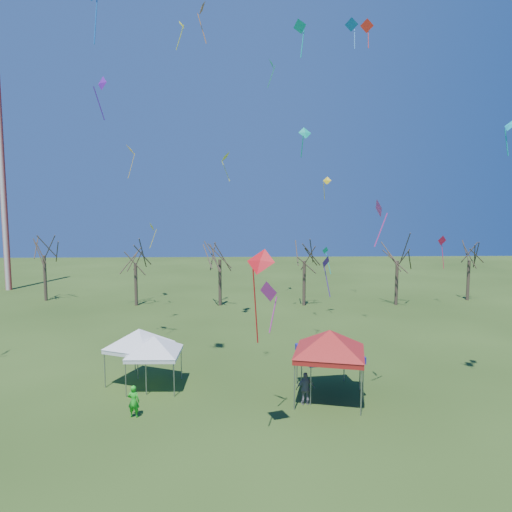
{
  "coord_description": "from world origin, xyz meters",
  "views": [
    {
      "loc": [
        -0.32,
        -20.69,
        9.71
      ],
      "look_at": [
        0.5,
        3.0,
        7.21
      ],
      "focal_mm": 32.0,
      "sensor_mm": 36.0,
      "label": 1
    }
  ],
  "objects_px": {
    "tree_5": "(470,246)",
    "person_grey": "(306,388)",
    "tree_1": "(135,248)",
    "tree_3": "(305,245)",
    "radio_mast": "(3,184)",
    "person_green": "(134,401)",
    "tree_4": "(398,245)",
    "tent_white_mid": "(154,339)",
    "tent_blue": "(329,354)",
    "tent_red": "(330,335)",
    "tree_2": "(220,243)",
    "tree_0": "(43,239)",
    "tent_white_west": "(139,332)"
  },
  "relations": [
    {
      "from": "tree_5",
      "to": "tree_2",
      "type": "bearing_deg",
      "value": -176.3
    },
    {
      "from": "tree_3",
      "to": "tent_blue",
      "type": "bearing_deg",
      "value": -94.56
    },
    {
      "from": "radio_mast",
      "to": "person_grey",
      "type": "xyz_separation_m",
      "value": [
        30.89,
        -33.03,
        -11.69
      ]
    },
    {
      "from": "tent_red",
      "to": "person_green",
      "type": "xyz_separation_m",
      "value": [
        -9.47,
        -1.65,
        -2.62
      ]
    },
    {
      "from": "tree_3",
      "to": "tent_blue",
      "type": "distance_m",
      "value": 22.09
    },
    {
      "from": "tent_red",
      "to": "tent_blue",
      "type": "bearing_deg",
      "value": 80.51
    },
    {
      "from": "tent_blue",
      "to": "person_grey",
      "type": "distance_m",
      "value": 2.39
    },
    {
      "from": "tent_white_mid",
      "to": "tent_blue",
      "type": "xyz_separation_m",
      "value": [
        9.28,
        -0.99,
        -0.56
      ]
    },
    {
      "from": "person_green",
      "to": "person_grey",
      "type": "bearing_deg",
      "value": -163.72
    },
    {
      "from": "tree_4",
      "to": "person_green",
      "type": "xyz_separation_m",
      "value": [
        -20.66,
        -24.14,
        -5.3
      ]
    },
    {
      "from": "tree_1",
      "to": "tree_2",
      "type": "xyz_separation_m",
      "value": [
        8.4,
        -0.27,
        0.5
      ]
    },
    {
      "from": "tree_1",
      "to": "tree_3",
      "type": "xyz_separation_m",
      "value": [
        16.8,
        -0.6,
        0.29
      ]
    },
    {
      "from": "person_green",
      "to": "tree_4",
      "type": "bearing_deg",
      "value": -121.95
    },
    {
      "from": "tree_0",
      "to": "tree_2",
      "type": "relative_size",
      "value": 1.03
    },
    {
      "from": "tent_white_west",
      "to": "tent_white_mid",
      "type": "bearing_deg",
      "value": -38.21
    },
    {
      "from": "tree_0",
      "to": "tent_white_mid",
      "type": "height_order",
      "value": "tree_0"
    },
    {
      "from": "tree_2",
      "to": "tree_4",
      "type": "distance_m",
      "value": 17.73
    },
    {
      "from": "tent_red",
      "to": "person_green",
      "type": "bearing_deg",
      "value": -170.1
    },
    {
      "from": "tent_white_west",
      "to": "radio_mast",
      "type": "bearing_deg",
      "value": 126.46
    },
    {
      "from": "tent_red",
      "to": "person_green",
      "type": "relative_size",
      "value": 3.03
    },
    {
      "from": "tree_2",
      "to": "tent_red",
      "type": "height_order",
      "value": "tree_2"
    },
    {
      "from": "tree_4",
      "to": "tree_0",
      "type": "bearing_deg",
      "value": 174.66
    },
    {
      "from": "tree_4",
      "to": "person_grey",
      "type": "bearing_deg",
      "value": -118.42
    },
    {
      "from": "tent_white_west",
      "to": "tree_5",
      "type": "bearing_deg",
      "value": 36.47
    },
    {
      "from": "person_grey",
      "to": "tent_blue",
      "type": "bearing_deg",
      "value": -138.91
    },
    {
      "from": "tent_white_west",
      "to": "tree_0",
      "type": "bearing_deg",
      "value": 122.67
    },
    {
      "from": "tree_2",
      "to": "tree_4",
      "type": "bearing_deg",
      "value": -1.22
    },
    {
      "from": "tree_5",
      "to": "tent_white_mid",
      "type": "relative_size",
      "value": 1.99
    },
    {
      "from": "tree_5",
      "to": "person_grey",
      "type": "bearing_deg",
      "value": -129.69
    },
    {
      "from": "person_green",
      "to": "tent_white_mid",
      "type": "bearing_deg",
      "value": -86.87
    },
    {
      "from": "person_green",
      "to": "tree_3",
      "type": "bearing_deg",
      "value": -106.51
    },
    {
      "from": "radio_mast",
      "to": "person_green",
      "type": "distance_m",
      "value": 42.64
    },
    {
      "from": "radio_mast",
      "to": "tent_white_west",
      "type": "height_order",
      "value": "radio_mast"
    },
    {
      "from": "radio_mast",
      "to": "tree_0",
      "type": "distance_m",
      "value": 11.45
    },
    {
      "from": "tree_1",
      "to": "tree_5",
      "type": "height_order",
      "value": "tree_1"
    },
    {
      "from": "tree_2",
      "to": "tent_blue",
      "type": "bearing_deg",
      "value": -73.12
    },
    {
      "from": "tent_white_mid",
      "to": "person_grey",
      "type": "height_order",
      "value": "tent_white_mid"
    },
    {
      "from": "radio_mast",
      "to": "tree_0",
      "type": "bearing_deg",
      "value": -42.77
    },
    {
      "from": "tree_1",
      "to": "tent_white_mid",
      "type": "relative_size",
      "value": 2.01
    },
    {
      "from": "tree_1",
      "to": "radio_mast",
      "type": "bearing_deg",
      "value": 151.52
    },
    {
      "from": "tree_5",
      "to": "tent_blue",
      "type": "xyz_separation_m",
      "value": [
        -19.42,
        -23.68,
        -3.62
      ]
    },
    {
      "from": "tent_white_mid",
      "to": "tent_blue",
      "type": "distance_m",
      "value": 9.35
    },
    {
      "from": "tent_red",
      "to": "person_grey",
      "type": "relative_size",
      "value": 2.84
    },
    {
      "from": "tree_4",
      "to": "person_grey",
      "type": "height_order",
      "value": "tree_4"
    },
    {
      "from": "tree_0",
      "to": "tree_1",
      "type": "bearing_deg",
      "value": -15.18
    },
    {
      "from": "tree_5",
      "to": "person_green",
      "type": "xyz_separation_m",
      "value": [
        -29.03,
        -26.2,
        -4.97
      ]
    },
    {
      "from": "tent_white_mid",
      "to": "person_green",
      "type": "relative_size",
      "value": 2.47
    },
    {
      "from": "radio_mast",
      "to": "tree_1",
      "type": "bearing_deg",
      "value": -28.48
    },
    {
      "from": "tree_4",
      "to": "person_green",
      "type": "relative_size",
      "value": 5.18
    },
    {
      "from": "tree_1",
      "to": "tent_white_west",
      "type": "relative_size",
      "value": 2.02
    }
  ]
}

